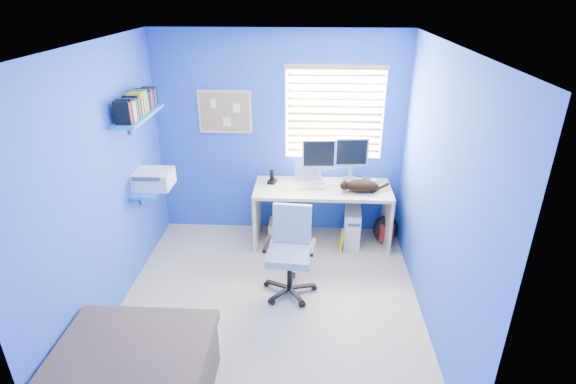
# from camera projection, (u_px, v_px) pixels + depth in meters

# --- Properties ---
(floor) EXTENTS (3.00, 3.20, 0.00)m
(floor) POSITION_uv_depth(u_px,v_px,m) (270.00, 304.00, 4.52)
(floor) COLOR #C2AF9A
(floor) RESTS_ON ground
(ceiling) EXTENTS (3.00, 3.20, 0.00)m
(ceiling) POSITION_uv_depth(u_px,v_px,m) (264.00, 45.00, 3.47)
(ceiling) COLOR white
(ceiling) RESTS_ON wall_back
(wall_back) EXTENTS (3.00, 0.01, 2.50)m
(wall_back) POSITION_uv_depth(u_px,v_px,m) (280.00, 136.00, 5.44)
(wall_back) COLOR blue
(wall_back) RESTS_ON ground
(wall_front) EXTENTS (3.00, 0.01, 2.50)m
(wall_front) POSITION_uv_depth(u_px,v_px,m) (241.00, 310.00, 2.54)
(wall_front) COLOR blue
(wall_front) RESTS_ON ground
(wall_left) EXTENTS (0.01, 3.20, 2.50)m
(wall_left) POSITION_uv_depth(u_px,v_px,m) (103.00, 188.00, 4.06)
(wall_left) COLOR blue
(wall_left) RESTS_ON ground
(wall_right) EXTENTS (0.01, 3.20, 2.50)m
(wall_right) POSITION_uv_depth(u_px,v_px,m) (438.00, 195.00, 3.92)
(wall_right) COLOR blue
(wall_right) RESTS_ON ground
(desk) EXTENTS (1.62, 0.65, 0.74)m
(desk) POSITION_uv_depth(u_px,v_px,m) (322.00, 215.00, 5.48)
(desk) COLOR #D6C389
(desk) RESTS_ON floor
(laptop) EXTENTS (0.35, 0.28, 0.22)m
(laptop) POSITION_uv_depth(u_px,v_px,m) (309.00, 177.00, 5.32)
(laptop) COLOR silver
(laptop) RESTS_ON desk
(monitor_left) EXTENTS (0.41, 0.14, 0.54)m
(monitor_left) POSITION_uv_depth(u_px,v_px,m) (319.00, 161.00, 5.36)
(monitor_left) COLOR silver
(monitor_left) RESTS_ON desk
(monitor_right) EXTENTS (0.41, 0.15, 0.54)m
(monitor_right) POSITION_uv_depth(u_px,v_px,m) (351.00, 159.00, 5.41)
(monitor_right) COLOR silver
(monitor_right) RESTS_ON desk
(phone) EXTENTS (0.12, 0.13, 0.17)m
(phone) POSITION_uv_depth(u_px,v_px,m) (272.00, 177.00, 5.40)
(phone) COLOR black
(phone) RESTS_ON desk
(mug) EXTENTS (0.10, 0.09, 0.10)m
(mug) POSITION_uv_depth(u_px,v_px,m) (367.00, 181.00, 5.36)
(mug) COLOR #2C6A70
(mug) RESTS_ON desk
(cd_spindle) EXTENTS (0.13, 0.13, 0.07)m
(cd_spindle) POSITION_uv_depth(u_px,v_px,m) (372.00, 182.00, 5.38)
(cd_spindle) COLOR silver
(cd_spindle) RESTS_ON desk
(cat) EXTENTS (0.41, 0.25, 0.14)m
(cat) POSITION_uv_depth(u_px,v_px,m) (362.00, 186.00, 5.19)
(cat) COLOR black
(cat) RESTS_ON desk
(tower_pc) EXTENTS (0.22, 0.45, 0.45)m
(tower_pc) POSITION_uv_depth(u_px,v_px,m) (352.00, 226.00, 5.53)
(tower_pc) COLOR beige
(tower_pc) RESTS_ON floor
(drawer_boxes) EXTENTS (0.35, 0.28, 0.27)m
(drawer_boxes) POSITION_uv_depth(u_px,v_px,m) (283.00, 231.00, 5.59)
(drawer_boxes) COLOR tan
(drawer_boxes) RESTS_ON floor
(yellow_book) EXTENTS (0.03, 0.17, 0.24)m
(yellow_book) POSITION_uv_depth(u_px,v_px,m) (341.00, 241.00, 5.40)
(yellow_book) COLOR yellow
(yellow_book) RESTS_ON floor
(backpack) EXTENTS (0.34, 0.27, 0.36)m
(backpack) POSITION_uv_depth(u_px,v_px,m) (386.00, 229.00, 5.54)
(backpack) COLOR black
(backpack) RESTS_ON floor
(bed_corner) EXTENTS (1.08, 0.77, 0.52)m
(bed_corner) POSITION_uv_depth(u_px,v_px,m) (138.00, 369.00, 3.42)
(bed_corner) COLOR brown
(bed_corner) RESTS_ON floor
(office_chair) EXTENTS (0.57, 0.57, 0.91)m
(office_chair) POSITION_uv_depth(u_px,v_px,m) (290.00, 262.00, 4.60)
(office_chair) COLOR black
(office_chair) RESTS_ON floor
(window_blinds) EXTENTS (1.15, 0.05, 1.10)m
(window_blinds) POSITION_uv_depth(u_px,v_px,m) (335.00, 114.00, 5.26)
(window_blinds) COLOR white
(window_blinds) RESTS_ON ground
(corkboard) EXTENTS (0.64, 0.02, 0.52)m
(corkboard) POSITION_uv_depth(u_px,v_px,m) (225.00, 112.00, 5.33)
(corkboard) COLOR #D6C389
(corkboard) RESTS_ON ground
(wall_shelves) EXTENTS (0.42, 0.90, 1.05)m
(wall_shelves) POSITION_uv_depth(u_px,v_px,m) (144.00, 143.00, 4.66)
(wall_shelves) COLOR blue
(wall_shelves) RESTS_ON ground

